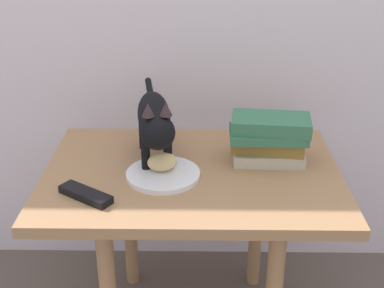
% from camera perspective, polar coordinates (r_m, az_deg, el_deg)
% --- Properties ---
extents(side_table, '(0.82, 0.57, 0.56)m').
position_cam_1_polar(side_table, '(1.48, 0.00, -5.58)').
color(side_table, '#9E724C').
rests_on(side_table, ground).
extents(plate, '(0.20, 0.20, 0.01)m').
position_cam_1_polar(plate, '(1.41, -3.18, -3.35)').
color(plate, white).
rests_on(plate, side_table).
extents(bread_roll, '(0.09, 0.08, 0.05)m').
position_cam_1_polar(bread_roll, '(1.40, -3.28, -1.96)').
color(bread_roll, '#E0BC7A').
rests_on(bread_roll, plate).
extents(cat, '(0.13, 0.48, 0.23)m').
position_cam_1_polar(cat, '(1.43, -4.12, 2.66)').
color(cat, black).
rests_on(cat, side_table).
extents(book_stack, '(0.23, 0.15, 0.14)m').
position_cam_1_polar(book_stack, '(1.48, 8.39, 0.58)').
color(book_stack, '#BCB299').
rests_on(book_stack, side_table).
extents(tv_remote, '(0.15, 0.12, 0.02)m').
position_cam_1_polar(tv_remote, '(1.33, -11.55, -5.42)').
color(tv_remote, black).
rests_on(tv_remote, side_table).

